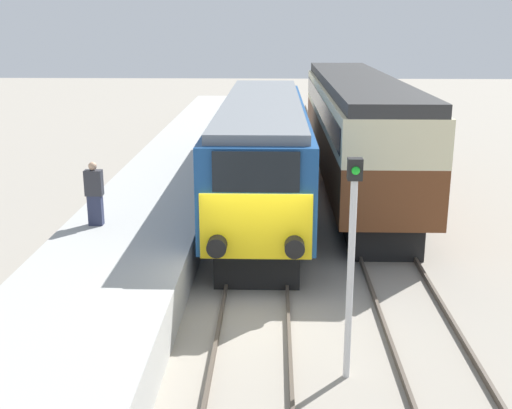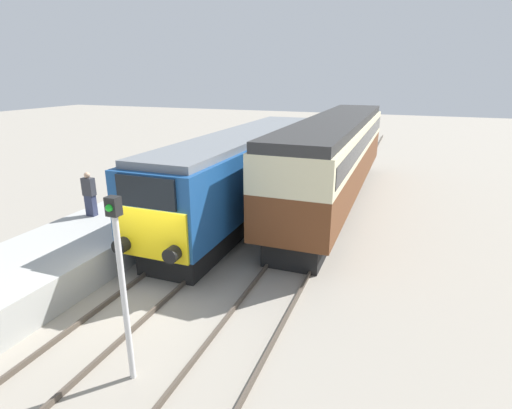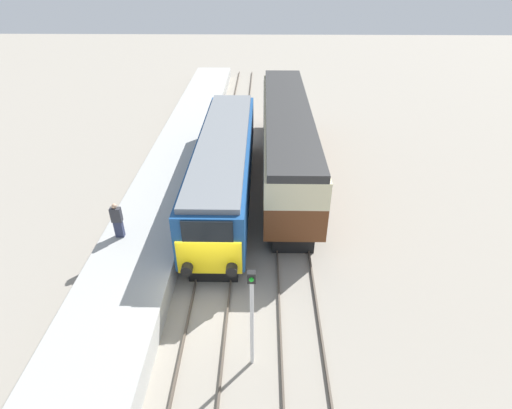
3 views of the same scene
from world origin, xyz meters
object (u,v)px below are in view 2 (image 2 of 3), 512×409
person_on_platform (90,194)px  locomotive (244,170)px  signal_post (121,277)px  passenger_carriage (336,153)px

person_on_platform → locomotive: bearing=49.0°
locomotive → signal_post: bearing=-80.6°
locomotive → person_on_platform: (-4.19, -4.82, -0.24)m
passenger_carriage → person_on_platform: 11.07m
locomotive → person_on_platform: bearing=-131.0°
locomotive → person_on_platform: locomotive is taller
passenger_carriage → person_on_platform: passenger_carriage is taller
passenger_carriage → person_on_platform: size_ratio=9.91×
passenger_carriage → signal_post: passenger_carriage is taller
locomotive → passenger_carriage: size_ratio=0.89×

